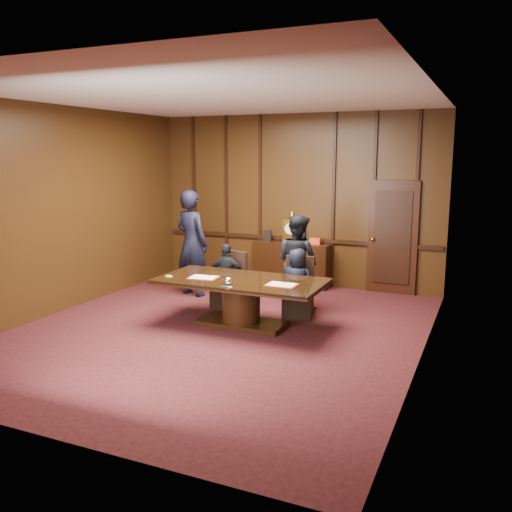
% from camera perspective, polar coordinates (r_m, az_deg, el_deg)
% --- Properties ---
extents(room, '(7.00, 7.04, 3.50)m').
position_cam_1_polar(room, '(8.15, -3.29, 3.91)').
color(room, black).
rests_on(room, ground).
extents(sideboard, '(1.60, 0.45, 1.54)m').
position_cam_1_polar(sideboard, '(11.21, 3.74, -0.68)').
color(sideboard, black).
rests_on(sideboard, ground).
extents(conference_table, '(2.62, 1.32, 0.76)m').
position_cam_1_polar(conference_table, '(8.53, -1.58, -4.09)').
color(conference_table, black).
rests_on(conference_table, ground).
extents(folder_left, '(0.49, 0.37, 0.02)m').
position_cam_1_polar(folder_left, '(8.58, -5.54, -2.27)').
color(folder_left, '#A51C0F').
rests_on(folder_left, conference_table).
extents(folder_right, '(0.46, 0.33, 0.02)m').
position_cam_1_polar(folder_right, '(8.07, 2.71, -3.05)').
color(folder_right, '#A51C0F').
rests_on(folder_right, conference_table).
extents(inkstand, '(0.20, 0.14, 0.12)m').
position_cam_1_polar(inkstand, '(8.06, -2.96, -2.73)').
color(inkstand, white).
rests_on(inkstand, conference_table).
extents(notepad, '(0.11, 0.09, 0.01)m').
position_cam_1_polar(notepad, '(8.75, -9.15, -2.10)').
color(notepad, '#DCDE6C').
rests_on(notepad, conference_table).
extents(chair_left, '(0.59, 0.59, 0.99)m').
position_cam_1_polar(chair_left, '(9.62, -2.80, -3.74)').
color(chair_left, black).
rests_on(chair_left, ground).
extents(chair_right, '(0.57, 0.57, 0.99)m').
position_cam_1_polar(chair_right, '(9.13, 4.47, -4.53)').
color(chair_right, black).
rests_on(chair_right, ground).
extents(signatory_left, '(0.72, 0.39, 1.16)m').
position_cam_1_polar(signatory_left, '(9.49, -3.06, -2.17)').
color(signatory_left, black).
rests_on(signatory_left, ground).
extents(signatory_right, '(0.59, 0.40, 1.17)m').
position_cam_1_polar(signatory_right, '(8.99, 4.37, -2.86)').
color(signatory_right, black).
rests_on(signatory_right, ground).
extents(witness_left, '(0.84, 0.66, 2.03)m').
position_cam_1_polar(witness_left, '(10.42, -6.79, 1.36)').
color(witness_left, black).
rests_on(witness_left, ground).
extents(witness_right, '(1.00, 0.91, 1.67)m').
position_cam_1_polar(witness_right, '(9.48, 4.40, -0.61)').
color(witness_right, black).
rests_on(witness_right, ground).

